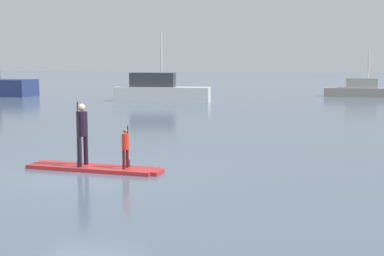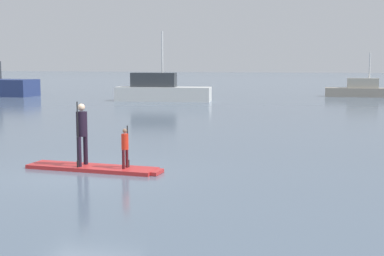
# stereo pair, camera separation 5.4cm
# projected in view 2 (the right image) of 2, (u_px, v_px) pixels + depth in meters

# --- Properties ---
(ground_plane) EXTENTS (240.00, 240.00, 0.00)m
(ground_plane) POSITION_uv_depth(u_px,v_px,m) (84.00, 174.00, 13.76)
(ground_plane) COLOR slate
(paddleboard_near) EXTENTS (3.68, 0.98, 0.10)m
(paddleboard_near) POSITION_uv_depth(u_px,v_px,m) (94.00, 168.00, 14.30)
(paddleboard_near) COLOR red
(paddleboard_near) RESTS_ON ground
(paddler_adult) EXTENTS (0.30, 0.51, 1.69)m
(paddler_adult) POSITION_uv_depth(u_px,v_px,m) (82.00, 130.00, 14.27)
(paddler_adult) COLOR black
(paddler_adult) RESTS_ON paddleboard_near
(paddler_child_solo) EXTENTS (0.19, 0.37, 1.08)m
(paddler_child_solo) POSITION_uv_depth(u_px,v_px,m) (125.00, 146.00, 13.97)
(paddler_child_solo) COLOR #4C1419
(paddler_child_solo) RESTS_ON paddleboard_near
(motor_boat_small_navy) EXTENTS (5.62, 1.54, 3.45)m
(motor_boat_small_navy) POSITION_uv_depth(u_px,v_px,m) (362.00, 90.00, 43.07)
(motor_boat_small_navy) COLOR #9E9384
(motor_boat_small_navy) RESTS_ON ground
(trawler_grey_distant) EXTENTS (6.78, 2.45, 4.84)m
(trawler_grey_distant) POSITION_uv_depth(u_px,v_px,m) (161.00, 91.00, 38.42)
(trawler_grey_distant) COLOR silver
(trawler_grey_distant) RESTS_ON ground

